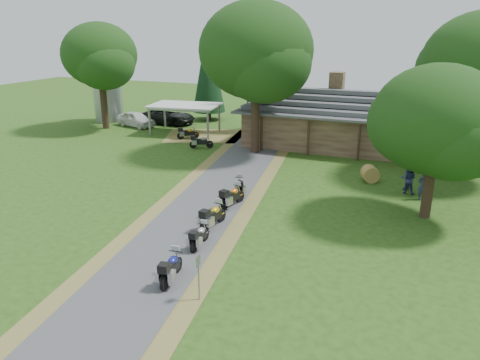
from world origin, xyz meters
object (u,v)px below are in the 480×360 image
at_px(carport, 185,119).
at_px(motorcycle_row_c, 213,215).
at_px(car_white_sedan, 136,117).
at_px(motorcycle_carport_a, 188,132).
at_px(motorcycle_row_d, 232,195).
at_px(silo, 108,92).
at_px(motorcycle_row_b, 200,235).
at_px(motorcycle_row_a, 171,266).
at_px(motorcycle_carport_b, 201,141).
at_px(hay_bale, 370,174).
at_px(motorcycle_row_e, 240,185).
at_px(lodge, 368,119).
at_px(car_dark_suv, 168,112).

height_order(carport, motorcycle_row_c, carport).
bearing_deg(car_white_sedan, motorcycle_carport_a, -94.21).
bearing_deg(motorcycle_carport_a, motorcycle_row_d, -92.97).
xyz_separation_m(silo, motorcycle_row_b, (23.06, -23.97, -2.53)).
distance_m(motorcycle_row_a, motorcycle_carport_b, 22.00).
relative_size(motorcycle_carport_a, motorcycle_carport_b, 1.00).
height_order(motorcycle_row_b, hay_bale, motorcycle_row_b).
xyz_separation_m(silo, car_white_sedan, (4.43, -1.49, -2.14)).
bearing_deg(carport, silo, 160.00).
height_order(carport, car_white_sedan, carport).
height_order(motorcycle_row_c, motorcycle_row_e, motorcycle_row_c).
bearing_deg(motorcycle_row_e, hay_bale, -77.37).
bearing_deg(lodge, motorcycle_row_d, -107.30).
xyz_separation_m(car_white_sedan, motorcycle_carport_a, (7.64, -2.94, -0.36)).
bearing_deg(car_white_sedan, hay_bale, -93.87).
relative_size(car_dark_suv, motorcycle_row_b, 3.75).
height_order(lodge, motorcycle_row_a, lodge).
height_order(lodge, motorcycle_row_d, lodge).
distance_m(motorcycle_row_b, motorcycle_row_e, 7.53).
height_order(carport, motorcycle_row_e, carport).
bearing_deg(hay_bale, motorcycle_carport_b, 165.09).
height_order(lodge, car_white_sedan, lodge).
bearing_deg(lodge, motorcycle_carport_b, -157.05).
xyz_separation_m(motorcycle_row_b, hay_bale, (6.30, 13.07, -0.04)).
bearing_deg(silo, motorcycle_carport_a, -20.14).
bearing_deg(lodge, carport, -177.24).
relative_size(motorcycle_row_d, hay_bale, 1.84).
bearing_deg(carport, motorcycle_row_d, -61.88).
bearing_deg(motorcycle_row_b, motorcycle_row_c, 6.67).
height_order(silo, carport, silo).
bearing_deg(motorcycle_row_e, motorcycle_row_d, 164.88).
bearing_deg(motorcycle_row_d, silo, 63.16).
bearing_deg(lodge, car_dark_suv, 173.34).
bearing_deg(car_white_sedan, motorcycle_row_b, -123.52).
bearing_deg(motorcycle_row_d, carport, 48.72).
bearing_deg(silo, car_dark_suv, 8.24).
height_order(lodge, carport, lodge).
relative_size(silo, motorcycle_row_b, 3.65).
bearing_deg(motorcycle_carport_a, lodge, -28.64).
height_order(car_white_sedan, motorcycle_row_c, car_white_sedan).
bearing_deg(motorcycle_carport_b, motorcycle_row_a, -92.78).
bearing_deg(motorcycle_row_d, motorcycle_carport_a, 49.06).
height_order(car_dark_suv, hay_bale, car_dark_suv).
bearing_deg(lodge, motorcycle_row_a, -99.75).
height_order(motorcycle_row_e, hay_bale, motorcycle_row_e).
xyz_separation_m(carport, motorcycle_row_b, (12.40, -21.67, -0.82)).
bearing_deg(silo, hay_bale, -20.39).
xyz_separation_m(motorcycle_row_a, hay_bale, (5.96, 16.33, -0.11)).
distance_m(car_dark_suv, motorcycle_row_a, 32.75).
xyz_separation_m(car_white_sedan, motorcycle_row_a, (18.96, -25.75, -0.32)).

